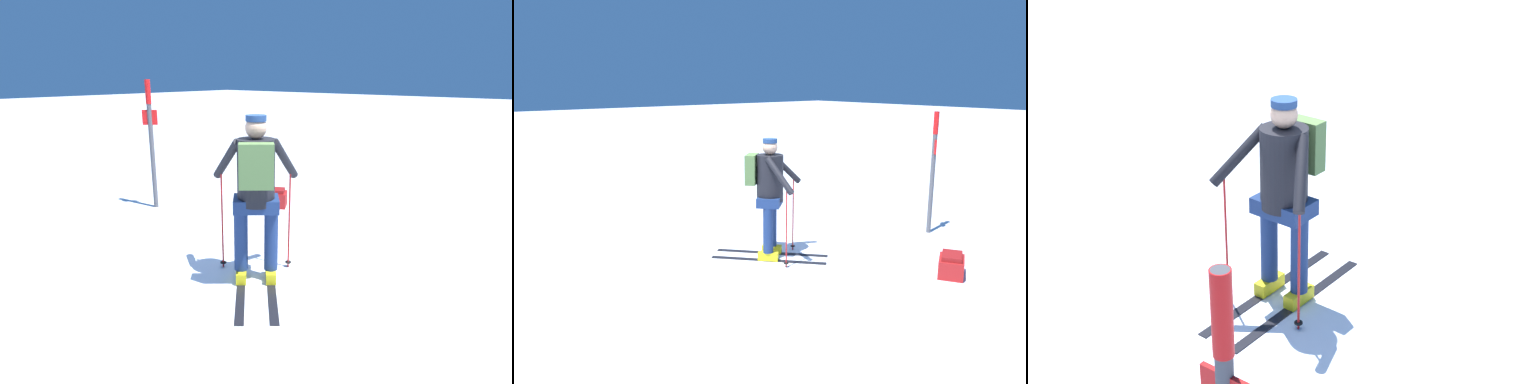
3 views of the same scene
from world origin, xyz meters
The scene contains 4 objects.
ground_plane centered at (0.00, 0.00, 0.00)m, with size 80.00×80.00×0.00m, color white.
skier centered at (0.18, 0.17, 1.06)m, with size 1.57×1.45×1.80m.
dropped_backpack centered at (-1.97, -1.30, 0.15)m, with size 0.52×0.57×0.31m.
trail_marker centered at (-0.63, -2.79, 1.25)m, with size 0.18×0.19×2.11m.
Camera 2 is at (-5.39, 4.69, 2.64)m, focal length 35.00 mm.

